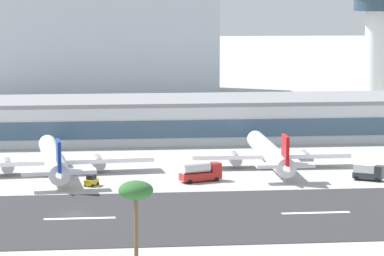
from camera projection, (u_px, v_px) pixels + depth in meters
ground_plane at (73, 214)px, 168.87m from camera, size 1400.00×1400.00×0.00m
runway_strip at (73, 219)px, 165.39m from camera, size 800.00×40.27×0.08m
runway_centreline_dash_4 at (80, 218)px, 165.50m from camera, size 12.00×1.20×0.01m
runway_centreline_dash_5 at (316, 213)px, 169.75m from camera, size 12.00×1.20×0.01m
terminal_building at (148, 119)px, 255.18m from camera, size 157.66×27.09×10.69m
control_tower at (378, 40)px, 297.35m from camera, size 16.48×16.48×37.86m
distant_hotel_block at (85, 40)px, 373.93m from camera, size 99.24×34.36×40.36m
airliner_navy_tail_gate_0 at (54, 160)px, 205.74m from camera, size 42.42×46.61×9.74m
airliner_red_tail_gate_1 at (271, 154)px, 213.42m from camera, size 34.71×45.87×9.57m
service_fuel_truck_0 at (201, 172)px, 197.93m from camera, size 8.88×5.33×3.95m
service_box_truck_1 at (368, 172)px, 199.17m from camera, size 6.38×5.16×3.25m
service_baggage_tug_2 at (91, 181)px, 193.79m from camera, size 3.04×3.57×2.20m
palm_tree_1 at (136, 193)px, 132.26m from camera, size 4.72×4.72×12.67m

